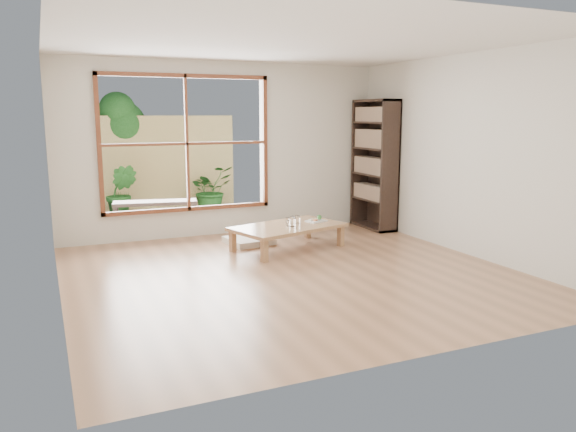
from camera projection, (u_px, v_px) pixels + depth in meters
name	position (u px, v px, depth m)	size (l,w,h in m)	color
ground	(291.00, 273.00, 6.54)	(5.00, 5.00, 0.00)	#AB7955
low_table	(288.00, 228.00, 7.68)	(1.68, 1.23, 0.33)	#A97F52
floor_cushion	(249.00, 240.00, 8.04)	(0.59, 0.59, 0.09)	white
bookshelf	(375.00, 165.00, 8.99)	(0.33, 0.93, 2.06)	#32221B
glass_tall	(293.00, 222.00, 7.56)	(0.08, 0.08, 0.14)	silver
glass_mid	(297.00, 219.00, 7.83)	(0.07, 0.07, 0.11)	silver
glass_short	(288.00, 220.00, 7.81)	(0.06, 0.06, 0.08)	silver
glass_small	(288.00, 223.00, 7.62)	(0.06, 0.06, 0.08)	silver
food_tray	(317.00, 220.00, 7.94)	(0.31, 0.26, 0.09)	white
deck	(173.00, 223.00, 9.51)	(2.80, 2.00, 0.05)	#393029
garden_bench	(155.00, 205.00, 9.08)	(1.37, 0.63, 0.42)	#32221B
bamboo_fence	(160.00, 166.00, 10.25)	(2.80, 0.06, 1.80)	#DDC271
shrub_right	(211.00, 190.00, 10.32)	(0.78, 0.68, 0.87)	#245921
shrub_left	(122.00, 193.00, 9.58)	(0.53, 0.43, 0.96)	#245921
garden_tree	(117.00, 125.00, 10.12)	(1.04, 0.85, 2.22)	#4C3D2D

